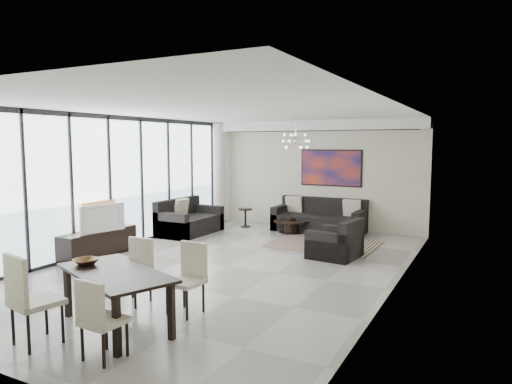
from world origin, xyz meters
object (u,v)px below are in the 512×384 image
Objects in this scene: sofa_main at (319,220)px; dining_table at (116,278)px; television at (100,218)px; tv_console at (98,243)px; coffee_table at (292,226)px.

sofa_main is 7.18m from dining_table.
sofa_main is 5.58m from television.
dining_table reaches higher than tv_console.
dining_table is (0.45, -6.66, 0.44)m from coffee_table.
sofa_main is at bearing -18.79° from television.
sofa_main reaches higher than coffee_table.
coffee_table is 4.84m from tv_console.
tv_console is 1.80× the size of television.
television is at bearing -121.97° from sofa_main.
dining_table reaches higher than coffee_table.
tv_console is at bearing -121.52° from coffee_table.
television is (0.16, -0.07, 0.55)m from tv_console.
dining_table is (-0.12, -7.17, 0.34)m from sofa_main.
coffee_table is at bearing 58.48° from tv_console.
tv_console is at bearing 78.14° from television.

